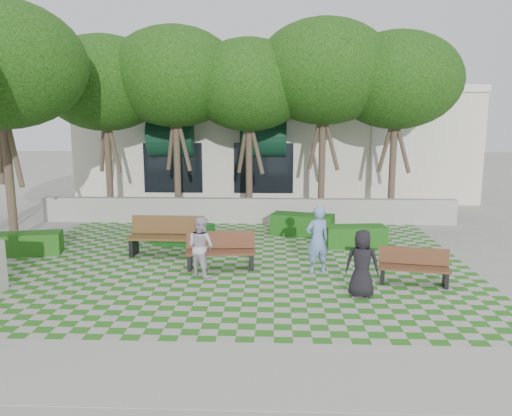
{
  "coord_description": "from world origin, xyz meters",
  "views": [
    {
      "loc": [
        1.0,
        -11.63,
        3.79
      ],
      "look_at": [
        0.5,
        1.5,
        1.4
      ],
      "focal_mm": 35.0,
      "sensor_mm": 36.0,
      "label": 1
    }
  ],
  "objects_px": {
    "hedge_midright": "(303,225)",
    "person_white": "(201,246)",
    "bench_mid": "(221,251)",
    "hedge_midleft": "(182,234)",
    "person_dark": "(362,263)",
    "hedge_east": "(355,236)",
    "person_blue": "(317,240)",
    "bench_east": "(414,267)",
    "hedge_west": "(29,244)",
    "bench_west": "(166,237)"
  },
  "relations": [
    {
      "from": "hedge_east",
      "to": "hedge_midleft",
      "type": "bearing_deg",
      "value": 179.33
    },
    {
      "from": "hedge_midright",
      "to": "hedge_west",
      "type": "relative_size",
      "value": 1.13
    },
    {
      "from": "hedge_midright",
      "to": "hedge_midleft",
      "type": "height_order",
      "value": "hedge_midright"
    },
    {
      "from": "person_dark",
      "to": "person_white",
      "type": "height_order",
      "value": "person_white"
    },
    {
      "from": "bench_west",
      "to": "hedge_midleft",
      "type": "relative_size",
      "value": 1.11
    },
    {
      "from": "hedge_midright",
      "to": "person_dark",
      "type": "relative_size",
      "value": 1.36
    },
    {
      "from": "person_white",
      "to": "bench_east",
      "type": "bearing_deg",
      "value": -150.97
    },
    {
      "from": "hedge_midleft",
      "to": "person_white",
      "type": "relative_size",
      "value": 1.26
    },
    {
      "from": "hedge_midright",
      "to": "person_blue",
      "type": "bearing_deg",
      "value": -88.01
    },
    {
      "from": "bench_east",
      "to": "hedge_west",
      "type": "relative_size",
      "value": 0.93
    },
    {
      "from": "bench_east",
      "to": "person_blue",
      "type": "bearing_deg",
      "value": 171.52
    },
    {
      "from": "bench_mid",
      "to": "hedge_midleft",
      "type": "height_order",
      "value": "bench_mid"
    },
    {
      "from": "bench_mid",
      "to": "person_white",
      "type": "relative_size",
      "value": 1.23
    },
    {
      "from": "bench_east",
      "to": "person_white",
      "type": "xyz_separation_m",
      "value": [
        -4.99,
        0.4,
        0.34
      ]
    },
    {
      "from": "bench_east",
      "to": "bench_mid",
      "type": "relative_size",
      "value": 0.91
    },
    {
      "from": "hedge_midright",
      "to": "hedge_midleft",
      "type": "relative_size",
      "value": 1.07
    },
    {
      "from": "person_white",
      "to": "hedge_west",
      "type": "bearing_deg",
      "value": 14.9
    },
    {
      "from": "hedge_east",
      "to": "hedge_west",
      "type": "relative_size",
      "value": 1.01
    },
    {
      "from": "hedge_midleft",
      "to": "hedge_west",
      "type": "relative_size",
      "value": 1.05
    },
    {
      "from": "hedge_east",
      "to": "person_dark",
      "type": "bearing_deg",
      "value": -97.23
    },
    {
      "from": "person_white",
      "to": "hedge_east",
      "type": "bearing_deg",
      "value": -111.14
    },
    {
      "from": "hedge_midleft",
      "to": "person_white",
      "type": "height_order",
      "value": "person_white"
    },
    {
      "from": "hedge_east",
      "to": "hedge_midleft",
      "type": "xyz_separation_m",
      "value": [
        -5.2,
        0.06,
        0.01
      ]
    },
    {
      "from": "hedge_midright",
      "to": "hedge_midleft",
      "type": "bearing_deg",
      "value": -160.14
    },
    {
      "from": "bench_mid",
      "to": "hedge_east",
      "type": "bearing_deg",
      "value": 26.22
    },
    {
      "from": "bench_east",
      "to": "hedge_midleft",
      "type": "distance_m",
      "value": 6.91
    },
    {
      "from": "person_white",
      "to": "hedge_midleft",
      "type": "bearing_deg",
      "value": -37.66
    },
    {
      "from": "hedge_east",
      "to": "person_blue",
      "type": "distance_m",
      "value": 2.98
    },
    {
      "from": "person_blue",
      "to": "bench_east",
      "type": "bearing_deg",
      "value": 138.92
    },
    {
      "from": "hedge_midleft",
      "to": "person_dark",
      "type": "distance_m",
      "value": 6.34
    },
    {
      "from": "hedge_midleft",
      "to": "person_dark",
      "type": "bearing_deg",
      "value": -42.51
    },
    {
      "from": "hedge_west",
      "to": "person_white",
      "type": "xyz_separation_m",
      "value": [
        5.12,
        -1.73,
        0.43
      ]
    },
    {
      "from": "hedge_east",
      "to": "hedge_west",
      "type": "xyz_separation_m",
      "value": [
        -9.3,
        -1.22,
        -0.0
      ]
    },
    {
      "from": "person_blue",
      "to": "person_dark",
      "type": "height_order",
      "value": "person_blue"
    },
    {
      "from": "hedge_east",
      "to": "person_white",
      "type": "relative_size",
      "value": 1.21
    },
    {
      "from": "bench_mid",
      "to": "person_blue",
      "type": "relative_size",
      "value": 1.07
    },
    {
      "from": "bench_mid",
      "to": "person_dark",
      "type": "height_order",
      "value": "person_dark"
    },
    {
      "from": "hedge_midleft",
      "to": "person_blue",
      "type": "bearing_deg",
      "value": -34.72
    },
    {
      "from": "bench_mid",
      "to": "hedge_midright",
      "type": "bearing_deg",
      "value": 53.22
    },
    {
      "from": "bench_west",
      "to": "bench_east",
      "type": "bearing_deg",
      "value": -18.25
    },
    {
      "from": "bench_west",
      "to": "hedge_east",
      "type": "bearing_deg",
      "value": 13.08
    },
    {
      "from": "person_blue",
      "to": "person_white",
      "type": "height_order",
      "value": "person_blue"
    },
    {
      "from": "hedge_west",
      "to": "bench_west",
      "type": "bearing_deg",
      "value": 1.79
    },
    {
      "from": "person_dark",
      "to": "person_white",
      "type": "relative_size",
      "value": 0.99
    },
    {
      "from": "bench_east",
      "to": "bench_west",
      "type": "height_order",
      "value": "bench_west"
    },
    {
      "from": "hedge_midright",
      "to": "person_white",
      "type": "bearing_deg",
      "value": -121.65
    },
    {
      "from": "bench_east",
      "to": "person_white",
      "type": "height_order",
      "value": "person_white"
    },
    {
      "from": "bench_west",
      "to": "hedge_east",
      "type": "distance_m",
      "value": 5.53
    },
    {
      "from": "person_dark",
      "to": "person_white",
      "type": "distance_m",
      "value": 3.85
    },
    {
      "from": "person_blue",
      "to": "hedge_east",
      "type": "bearing_deg",
      "value": -139.5
    }
  ]
}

